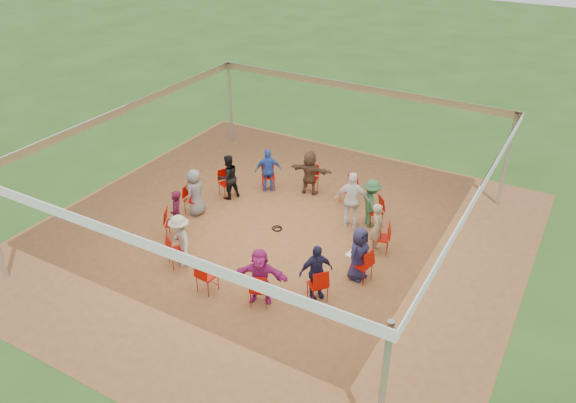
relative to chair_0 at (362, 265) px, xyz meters
The scene contains 30 objects.
ground 2.92m from the chair_0, 167.91° to the left, with size 80.00×80.00×0.00m, color #264C17.
dirt_patch 2.92m from the chair_0, 167.91° to the left, with size 13.00×13.00×0.00m, color brown.
tent 3.47m from the chair_0, 167.91° to the left, with size 10.33×10.33×3.00m.
chair_0 is the anchor object (origin of this frame).
chair_1 1.38m from the chair_0, 91.75° to the left, with size 0.42×0.44×0.90m, color #A60900, non-canonical shape.
chair_2 2.68m from the chair_0, 105.60° to the left, with size 0.42×0.44×0.90m, color #A60900, non-canonical shape.
chair_3 3.83m from the chair_0, 119.44° to the left, with size 0.42×0.44×0.90m, color #A60900, non-canonical shape.
chair_4 4.75m from the chair_0, 133.29° to the left, with size 0.42×0.44×0.90m, color #A60900, non-canonical shape.
chair_5 5.40m from the chair_0, 147.14° to the left, with size 0.42×0.44×0.90m, color #A60900, non-canonical shape.
chair_6 5.73m from the chair_0, 160.98° to the left, with size 0.42×0.44×0.90m, color #A60900, non-canonical shape.
chair_7 5.73m from the chair_0, behind, with size 0.42×0.44×0.90m, color #A60900, non-canonical shape.
chair_8 5.40m from the chair_0, behind, with size 0.42×0.44×0.90m, color #A60900, non-canonical shape.
chair_9 4.75m from the chair_0, 157.48° to the right, with size 0.42×0.44×0.90m, color #A60900, non-canonical shape.
chair_10 3.83m from the chair_0, 143.63° to the right, with size 0.42×0.44×0.90m, color #A60900, non-canonical shape.
chair_11 2.68m from the chair_0, 129.79° to the right, with size 0.42×0.44×0.90m, color #A60900, non-canonical shape.
chair_12 1.38m from the chair_0, 115.94° to the right, with size 0.42×0.44×0.90m, color #A60900, non-canonical shape.
person_seated_0 0.31m from the chair_0, 167.91° to the left, with size 0.71×0.40×1.45m, color #1E1C3E.
person_seated_1 1.39m from the chair_0, 96.68° to the left, with size 0.53×0.35×1.45m, color #8E7958.
person_seated_2 2.64m from the chair_0, 107.91° to the left, with size 0.94×0.47×1.45m, color #27502F.
person_seated_3 4.66m from the chair_0, 134.13° to the left, with size 1.35×0.50×1.45m, color #4F3626.
person_seated_4 5.29m from the chair_0, 147.60° to the left, with size 0.85×0.44×1.45m, color #284BB2.
person_seated_5 5.62m from the chair_0, 161.13° to the left, with size 0.71×0.41×1.45m, color black.
person_seated_6 5.62m from the chair_0, behind, with size 0.71×0.40×1.45m, color slate.
person_seated_7 5.29m from the chair_0, behind, with size 0.53×0.35×1.45m, color #38091C.
person_seated_8 4.66m from the chair_0, 158.32° to the right, with size 0.94×0.47×1.45m, color #A6A393.
person_seated_9 2.64m from the chair_0, 132.10° to the right, with size 1.35×0.50×1.45m, color #9C1D72.
person_seated_10 1.39m from the chair_0, 120.86° to the right, with size 0.85×0.44×1.45m, color #1E1C3E.
standing_person 2.55m from the chair_0, 120.16° to the left, with size 1.00×0.51×1.71m, color silver.
cable_coil 3.21m from the chair_0, 162.43° to the left, with size 0.34×0.34×0.03m.
laptop 0.37m from the chair_0, 167.91° to the left, with size 0.29×0.33×0.20m.
Camera 1 is at (6.84, -11.33, 8.75)m, focal length 35.00 mm.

